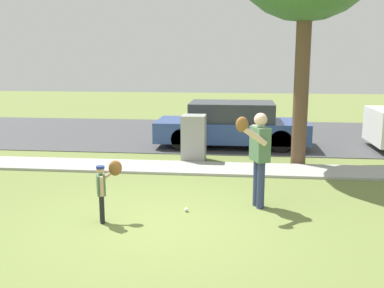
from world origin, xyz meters
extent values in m
plane|color=olive|center=(0.00, 3.50, 0.00)|extent=(48.00, 48.00, 0.00)
cube|color=#A3A39E|center=(0.00, 3.60, 0.03)|extent=(36.00, 1.20, 0.06)
cube|color=#424244|center=(0.00, 8.60, 0.01)|extent=(36.00, 6.80, 0.02)
cylinder|color=navy|center=(1.66, 0.91, 0.43)|extent=(0.14, 0.14, 0.85)
cylinder|color=navy|center=(1.59, 1.06, 0.43)|extent=(0.14, 0.14, 0.85)
cube|color=#4C7251|center=(1.63, 0.99, 1.16)|extent=(0.37, 0.47, 0.60)
sphere|color=beige|center=(1.63, 0.99, 1.59)|extent=(0.23, 0.23, 0.23)
cylinder|color=beige|center=(1.49, 0.65, 1.37)|extent=(0.52, 0.29, 0.41)
ellipsoid|color=brown|center=(1.31, 0.57, 1.56)|extent=(0.26, 0.21, 0.26)
cylinder|color=beige|center=(1.53, 1.22, 1.17)|extent=(0.10, 0.10, 0.57)
cylinder|color=black|center=(-0.95, -0.05, 0.24)|extent=(0.07, 0.07, 0.47)
cylinder|color=black|center=(-0.91, -0.13, 0.24)|extent=(0.07, 0.07, 0.47)
cube|color=#4C7251|center=(-0.93, -0.09, 0.64)|extent=(0.21, 0.26, 0.33)
sphere|color=tan|center=(-0.93, -0.09, 0.88)|extent=(0.13, 0.13, 0.13)
cylinder|color=navy|center=(-0.93, -0.09, 0.93)|extent=(0.13, 0.13, 0.04)
cylinder|color=tan|center=(-0.85, 0.10, 0.76)|extent=(0.29, 0.16, 0.23)
ellipsoid|color=brown|center=(-0.75, 0.14, 0.86)|extent=(0.26, 0.21, 0.26)
cylinder|color=tan|center=(-0.87, -0.22, 0.65)|extent=(0.06, 0.06, 0.32)
sphere|color=white|center=(0.37, 0.58, 0.04)|extent=(0.07, 0.07, 0.07)
cube|color=gray|center=(0.07, 4.52, 0.60)|extent=(0.61, 0.62, 1.20)
cylinder|color=brown|center=(2.73, 4.42, 2.12)|extent=(0.36, 0.36, 4.24)
cube|color=#2D478C|center=(1.00, 6.52, 0.50)|extent=(4.50, 1.80, 0.60)
cube|color=#2D333D|center=(1.00, 6.52, 1.07)|extent=(2.47, 1.66, 0.55)
cylinder|color=black|center=(2.40, 7.31, 0.34)|extent=(0.64, 0.22, 0.64)
cylinder|color=black|center=(2.40, 5.73, 0.34)|extent=(0.64, 0.22, 0.64)
cylinder|color=black|center=(-0.39, 7.31, 0.34)|extent=(0.64, 0.22, 0.64)
cylinder|color=black|center=(-0.39, 5.73, 0.34)|extent=(0.64, 0.22, 0.64)
camera|label=1|loc=(1.30, -6.78, 2.65)|focal=41.69mm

